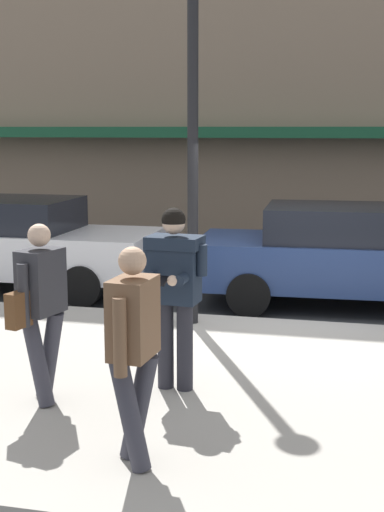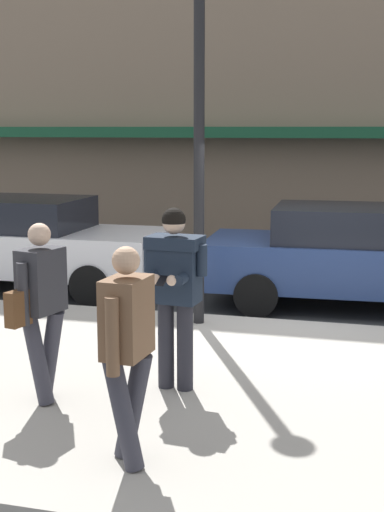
% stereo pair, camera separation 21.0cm
% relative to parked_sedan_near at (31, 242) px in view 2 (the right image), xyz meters
% --- Properties ---
extents(ground_plane, '(80.00, 80.00, 0.00)m').
position_rel_parked_sedan_near_xyz_m(ground_plane, '(4.73, -1.21, -0.79)').
color(ground_plane, '#2B2D30').
extents(sidewalk, '(32.00, 5.30, 0.14)m').
position_rel_parked_sedan_near_xyz_m(sidewalk, '(5.73, -4.06, -0.72)').
color(sidewalk, '#A8A399').
rests_on(sidewalk, ground).
extents(curb_paint_line, '(28.00, 0.12, 0.01)m').
position_rel_parked_sedan_near_xyz_m(curb_paint_line, '(5.73, -1.16, -0.79)').
color(curb_paint_line, silver).
rests_on(curb_paint_line, ground).
extents(parked_sedan_near, '(4.50, 1.94, 1.54)m').
position_rel_parked_sedan_near_xyz_m(parked_sedan_near, '(0.00, 0.00, 0.00)').
color(parked_sedan_near, silver).
rests_on(parked_sedan_near, ground).
extents(parked_sedan_mid, '(4.57, 2.07, 1.54)m').
position_rel_parked_sedan_near_xyz_m(parked_sedan_mid, '(5.31, 0.07, 0.00)').
color(parked_sedan_mid, navy).
rests_on(parked_sedan_mid, ground).
extents(man_texting_on_phone, '(0.65, 0.60, 1.81)m').
position_rel_parked_sedan_near_xyz_m(man_texting_on_phone, '(3.78, -4.28, 0.46)').
color(man_texting_on_phone, '#23232B').
rests_on(man_texting_on_phone, sidewalk).
extents(pedestrian_with_bag, '(0.39, 0.71, 1.70)m').
position_rel_parked_sedan_near_xyz_m(pedestrian_with_bag, '(2.66, -4.90, 0.32)').
color(pedestrian_with_bag, '#33333D').
rests_on(pedestrian_with_bag, sidewalk).
extents(pedestrian_dark_coat, '(0.35, 0.60, 1.70)m').
position_rel_parked_sedan_near_xyz_m(pedestrian_dark_coat, '(3.88, -5.90, 0.32)').
color(pedestrian_dark_coat, '#33333D').
rests_on(pedestrian_dark_coat, sidewalk).
extents(street_lamp_post, '(0.36, 0.36, 4.88)m').
position_rel_parked_sedan_near_xyz_m(street_lamp_post, '(3.40, -1.86, 2.35)').
color(street_lamp_post, black).
rests_on(street_lamp_post, sidewalk).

